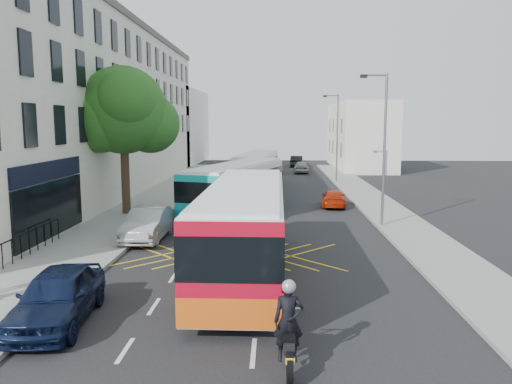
# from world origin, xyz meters

# --- Properties ---
(ground) EXTENTS (120.00, 120.00, 0.00)m
(ground) POSITION_xyz_m (0.00, 0.00, 0.00)
(ground) COLOR black
(ground) RESTS_ON ground
(pavement_left) EXTENTS (5.00, 70.00, 0.15)m
(pavement_left) POSITION_xyz_m (-8.50, 15.00, 0.07)
(pavement_left) COLOR gray
(pavement_left) RESTS_ON ground
(pavement_right) EXTENTS (3.00, 70.00, 0.15)m
(pavement_right) POSITION_xyz_m (7.50, 15.00, 0.07)
(pavement_right) COLOR gray
(pavement_right) RESTS_ON ground
(terrace_main) EXTENTS (8.30, 45.00, 13.50)m
(terrace_main) POSITION_xyz_m (-14.00, 24.49, 6.76)
(terrace_main) COLOR beige
(terrace_main) RESTS_ON ground
(terrace_far) EXTENTS (8.00, 20.00, 10.00)m
(terrace_far) POSITION_xyz_m (-14.00, 55.00, 5.00)
(terrace_far) COLOR silver
(terrace_far) RESTS_ON ground
(building_right) EXTENTS (6.00, 18.00, 8.00)m
(building_right) POSITION_xyz_m (11.00, 48.00, 4.00)
(building_right) COLOR silver
(building_right) RESTS_ON ground
(street_tree) EXTENTS (6.30, 5.70, 8.80)m
(street_tree) POSITION_xyz_m (-8.51, 14.97, 6.29)
(street_tree) COLOR #382619
(street_tree) RESTS_ON pavement_left
(lamp_near) EXTENTS (1.45, 0.15, 8.00)m
(lamp_near) POSITION_xyz_m (6.20, 12.00, 4.62)
(lamp_near) COLOR slate
(lamp_near) RESTS_ON pavement_right
(lamp_far) EXTENTS (1.45, 0.15, 8.00)m
(lamp_far) POSITION_xyz_m (6.20, 32.00, 4.62)
(lamp_far) COLOR slate
(lamp_far) RESTS_ON pavement_right
(railings) EXTENTS (0.08, 5.60, 1.14)m
(railings) POSITION_xyz_m (-9.70, 5.30, 0.72)
(railings) COLOR black
(railings) RESTS_ON pavement_left
(bus_near) EXTENTS (3.09, 12.02, 3.38)m
(bus_near) POSITION_xyz_m (-0.57, 3.38, 1.78)
(bus_near) COLOR silver
(bus_near) RESTS_ON ground
(bus_mid) EXTENTS (5.75, 11.40, 3.13)m
(bus_mid) POSITION_xyz_m (-1.83, 15.61, 1.65)
(bus_mid) COLOR silver
(bus_mid) RESTS_ON ground
(bus_far) EXTENTS (3.63, 11.14, 3.08)m
(bus_far) POSITION_xyz_m (-1.00, 27.09, 1.62)
(bus_far) COLOR silver
(bus_far) RESTS_ON ground
(motorbike) EXTENTS (0.70, 2.36, 2.10)m
(motorbike) POSITION_xyz_m (0.83, -3.65, 0.98)
(motorbike) COLOR black
(motorbike) RESTS_ON ground
(parked_car_blue) EXTENTS (2.22, 4.70, 1.55)m
(parked_car_blue) POSITION_xyz_m (-5.60, -1.33, 0.78)
(parked_car_blue) COLOR black
(parked_car_blue) RESTS_ON ground
(parked_car_silver) EXTENTS (1.67, 4.67, 1.54)m
(parked_car_silver) POSITION_xyz_m (-5.60, 8.79, 0.77)
(parked_car_silver) COLOR #A1A4A8
(parked_car_silver) RESTS_ON ground
(red_hatchback) EXTENTS (1.96, 3.99, 1.12)m
(red_hatchback) POSITION_xyz_m (4.50, 18.71, 0.56)
(red_hatchback) COLOR red
(red_hatchback) RESTS_ON ground
(distant_car_grey) EXTENTS (2.63, 4.79, 1.27)m
(distant_car_grey) POSITION_xyz_m (0.12, 41.48, 0.64)
(distant_car_grey) COLOR #44484C
(distant_car_grey) RESTS_ON ground
(distant_car_silver) EXTENTS (1.78, 4.07, 1.36)m
(distant_car_silver) POSITION_xyz_m (3.52, 41.23, 0.68)
(distant_car_silver) COLOR #929499
(distant_car_silver) RESTS_ON ground
(distant_car_dark) EXTENTS (1.83, 4.35, 1.40)m
(distant_car_dark) POSITION_xyz_m (3.34, 49.30, 0.70)
(distant_car_dark) COLOR black
(distant_car_dark) RESTS_ON ground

